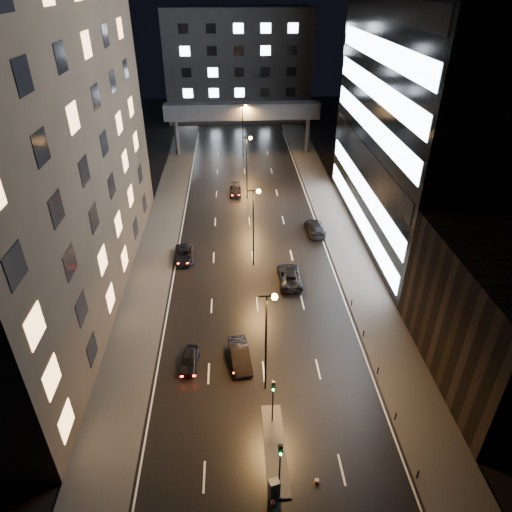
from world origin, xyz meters
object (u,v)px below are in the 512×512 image
object	(u,v)px
car_away_b	(240,355)
car_toward_a	(289,276)
car_away_a	(190,360)
utility_cabinet	(274,487)
car_toward_b	(315,228)
car_away_d	(235,190)
car_away_c	(184,255)

from	to	relation	value
car_away_b	car_toward_a	bearing A→B (deg)	57.11
car_away_a	utility_cabinet	size ratio (longest dim) A/B	2.87
car_away_b	car_toward_b	xyz separation A→B (m)	(11.12, 24.47, 0.01)
car_away_b	car_toward_a	size ratio (longest dim) A/B	0.86
car_away_d	car_toward_b	world-z (taller)	car_toward_b
car_away_d	utility_cabinet	size ratio (longest dim) A/B	3.48
car_away_a	car_toward_b	distance (m)	29.22
car_away_d	utility_cabinet	distance (m)	51.37
car_away_a	car_away_b	distance (m)	4.63
car_away_b	car_away_d	bearing A→B (deg)	82.31
car_away_c	car_toward_a	distance (m)	13.90
car_toward_b	car_away_d	bearing A→B (deg)	-53.03
car_away_b	car_toward_b	bearing A→B (deg)	58.26
car_away_b	car_away_d	xyz separation A→B (m)	(0.26, 38.46, -0.15)
car_away_a	utility_cabinet	distance (m)	14.36
utility_cabinet	car_toward_a	bearing A→B (deg)	65.08
car_away_a	car_away_d	world-z (taller)	car_away_d
car_away_c	car_toward_a	world-z (taller)	car_toward_a
car_away_b	car_toward_b	world-z (taller)	car_toward_b
car_away_a	car_toward_a	size ratio (longest dim) A/B	0.66
car_away_d	utility_cabinet	world-z (taller)	utility_cabinet
car_away_d	car_toward_b	distance (m)	17.71
car_away_c	car_away_d	world-z (taller)	car_away_c
car_away_a	car_away_d	xyz separation A→B (m)	(4.89, 38.61, 0.02)
car_away_b	utility_cabinet	world-z (taller)	car_away_b
car_away_b	car_toward_a	world-z (taller)	car_away_b
car_away_b	car_away_c	bearing A→B (deg)	102.32
car_away_b	car_toward_a	xyz separation A→B (m)	(6.15, 12.84, -0.01)
car_toward_a	utility_cabinet	distance (m)	26.05
car_toward_b	utility_cabinet	size ratio (longest dim) A/B	4.32
car_away_b	utility_cabinet	xyz separation A→B (m)	(2.02, -12.88, -0.01)
utility_cabinet	car_away_d	bearing A→B (deg)	76.17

